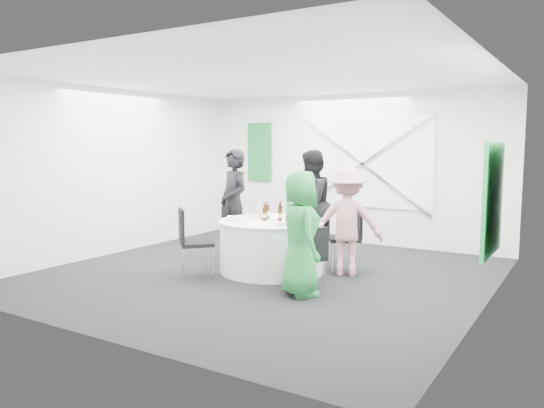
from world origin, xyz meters
The scene contains 45 objects.
floor centered at (0.00, 0.00, 0.00)m, with size 6.00×6.00×0.00m, color black.
ceiling centered at (0.00, 0.00, 2.80)m, with size 6.00×6.00×0.00m, color silver.
wall_back centered at (0.00, 3.00, 1.40)m, with size 6.00×6.00×0.00m, color silver.
wall_front centered at (0.00, -3.00, 1.40)m, with size 6.00×6.00×0.00m, color silver.
wall_left centered at (-3.00, 0.00, 1.40)m, with size 6.00×6.00×0.00m, color silver.
wall_right centered at (3.00, 0.00, 1.40)m, with size 6.00×6.00×0.00m, color silver.
window_panel centered at (0.30, 2.96, 1.50)m, with size 2.60×0.03×1.60m, color silver.
window_brace_a centered at (0.30, 2.92, 1.50)m, with size 0.05×0.05×3.16m, color silver.
window_brace_b centered at (0.30, 2.92, 1.50)m, with size 0.05×0.05×3.16m, color silver.
green_banner centered at (-2.00, 2.95, 1.70)m, with size 0.55×0.04×1.20m, color #14652D.
green_sign centered at (2.94, 0.60, 1.20)m, with size 0.05×1.20×1.40m, color green.
banquet_table centered at (0.00, 0.20, 0.38)m, with size 1.56×1.56×0.76m.
chair_back centered at (-0.09, 1.27, 0.48)m, with size 0.41×0.42×0.83m.
chair_back_left centered at (-0.94, 0.60, 0.51)m, with size 0.52×0.52×0.87m.
chair_back_right centered at (0.96, 0.83, 0.58)m, with size 0.63×0.62×0.99m.
chair_front_right centered at (0.95, -0.37, 0.48)m, with size 0.51×0.51×0.82m.
chair_front_left centered at (-0.81, -0.68, 0.57)m, with size 0.62×0.62×0.97m.
person_man_back_left centered at (-1.03, 0.69, 0.89)m, with size 0.65×0.43×1.79m, color black.
person_man_back centered at (0.00, 1.43, 0.89)m, with size 0.86×0.47×1.77m, color black.
person_woman_pink centered at (1.03, 0.56, 0.77)m, with size 1.00×0.46×1.55m, color #C6808A.
person_woman_green centered at (0.94, -0.66, 0.77)m, with size 0.76×0.49×1.55m, color #24863D.
plate_back centered at (0.03, 0.69, 0.77)m, with size 0.29×0.29×0.01m.
plate_back_left centered at (-0.50, 0.39, 0.77)m, with size 0.28×0.28×0.01m.
plate_back_right centered at (0.52, 0.41, 0.78)m, with size 0.25×0.25×0.04m.
plate_front_right centered at (0.41, -0.14, 0.78)m, with size 0.29×0.29×0.04m.
plate_front_left centered at (-0.47, -0.10, 0.77)m, with size 0.27×0.27×0.01m.
napkin centered at (-0.44, -0.14, 0.80)m, with size 0.20×0.13×0.06m, color white.
beer_bottle_a centered at (-0.13, 0.27, 0.86)m, with size 0.06×0.06×0.27m.
beer_bottle_b centered at (0.05, 0.35, 0.87)m, with size 0.06×0.06×0.28m.
beer_bottle_c centered at (0.12, 0.22, 0.86)m, with size 0.06×0.06×0.25m.
beer_bottle_d centered at (-0.07, 0.11, 0.86)m, with size 0.06×0.06×0.25m.
green_water_bottle centered at (0.23, 0.27, 0.89)m, with size 0.08×0.08×0.32m.
clear_water_bottle centered at (-0.18, 0.15, 0.88)m, with size 0.08×0.08×0.30m.
wine_glass_a centered at (-0.34, 0.39, 0.88)m, with size 0.07×0.07×0.17m.
wine_glass_b centered at (-0.37, 0.23, 0.88)m, with size 0.07×0.07×0.17m.
wine_glass_c centered at (-0.24, 0.46, 0.88)m, with size 0.07×0.07×0.17m.
wine_glass_d centered at (-0.26, -0.14, 0.88)m, with size 0.07×0.07×0.17m.
wine_glass_e centered at (0.38, 0.38, 0.88)m, with size 0.07×0.07×0.17m.
wine_glass_f centered at (-0.36, 0.12, 0.88)m, with size 0.07×0.07×0.17m.
fork_a centered at (-0.53, -0.03, 0.76)m, with size 0.01×0.15×0.01m, color silver.
knife_a centered at (-0.33, -0.27, 0.76)m, with size 0.01×0.15×0.01m, color silver.
fork_b centered at (0.56, 0.31, 0.76)m, with size 0.01×0.15×0.01m, color silver.
knife_b centered at (0.36, 0.65, 0.76)m, with size 0.01×0.15×0.01m, color silver.
fork_c centered at (0.14, 0.76, 0.76)m, with size 0.01×0.15×0.01m, color silver.
knife_c centered at (-0.16, 0.75, 0.76)m, with size 0.01×0.15×0.01m, color silver.
Camera 1 is at (4.01, -6.33, 1.87)m, focal length 35.00 mm.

